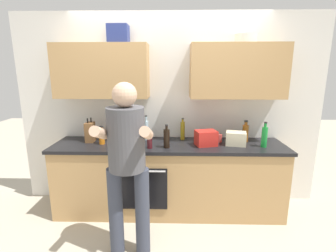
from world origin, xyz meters
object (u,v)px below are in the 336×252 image
bottle_wine (150,141)px  cup_tea (121,136)px  grocery_bag_crisps (206,138)px  bottle_oil (183,130)px  person_standing (127,158)px  knife_block (90,132)px  bottle_water (146,130)px  bottle_soy (167,138)px  bottle_juice (102,136)px  bottle_soda (264,136)px  potted_herb (136,135)px  bottle_syrup (245,133)px  grocery_bag_rice (236,139)px  cup_ceramic (219,138)px  bottle_hotsauce (109,133)px

bottle_wine → cup_tea: bearing=137.5°
grocery_bag_crisps → bottle_oil: bearing=138.3°
person_standing → knife_block: person_standing is taller
bottle_water → knife_block: size_ratio=1.05×
bottle_soy → bottle_juice: bearing=170.9°
bottle_soda → potted_herb: (-1.52, -0.01, 0.01)m
bottle_syrup → grocery_bag_rice: bottle_syrup is taller
bottle_wine → bottle_syrup: 1.22m
bottle_soy → knife_block: (-0.97, 0.22, 0.01)m
person_standing → bottle_syrup: (1.33, 0.91, 0.01)m
bottle_juice → cup_ceramic: size_ratio=2.31×
bottle_water → person_standing: bearing=-94.4°
knife_block → bottle_oil: bearing=6.5°
cup_tea → bottle_wine: bearing=-42.5°
bottle_hotsauce → bottle_water: bearing=-0.9°
bottle_juice → grocery_bag_rice: bottle_juice is taller
bottle_soy → grocery_bag_crisps: bearing=12.8°
bottle_soda → grocery_bag_rice: size_ratio=1.29×
bottle_juice → bottle_soy: bottle_soy is taller
bottle_water → bottle_hotsauce: size_ratio=1.48×
bottle_syrup → bottle_soy: bearing=-164.4°
cup_tea → potted_herb: potted_herb is taller
bottle_juice → cup_tea: 0.30m
bottle_syrup → bottle_wine: bearing=-165.8°
person_standing → knife_block: bearing=126.2°
bottle_hotsauce → cup_tea: bearing=11.3°
bottle_wine → knife_block: (-0.77, 0.24, 0.04)m
bottle_syrup → bottle_juice: bearing=-175.3°
bottle_soy → bottle_water: 0.42m
bottle_water → knife_block: bottle_water is taller
bottle_water → cup_tea: bottle_water is taller
grocery_bag_rice → bottle_juice: bearing=180.0°
cup_ceramic → cup_tea: cup_ceramic is taller
grocery_bag_rice → bottle_water: bearing=170.2°
knife_block → grocery_bag_crisps: knife_block is taller
cup_ceramic → cup_tea: 1.26m
person_standing → cup_tea: bearing=104.9°
bottle_oil → potted_herb: bearing=-152.2°
bottle_juice → grocery_bag_rice: size_ratio=0.98×
potted_herb → grocery_bag_crisps: bearing=3.8°
bottle_syrup → cup_tea: 1.60m
bottle_oil → knife_block: 1.17m
bottle_soda → bottle_hotsauce: (-1.91, 0.26, -0.03)m
bottle_soy → person_standing: bearing=-118.4°
cup_tea → bottle_oil: bearing=-0.3°
bottle_water → knife_block: bearing=-172.0°
cup_tea → bottle_syrup: bearing=-2.8°
bottle_soda → potted_herb: bottle_soda is taller
bottle_wine → grocery_bag_crisps: (0.67, 0.13, 0.01)m
cup_tea → bottle_soy: bearing=-30.2°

